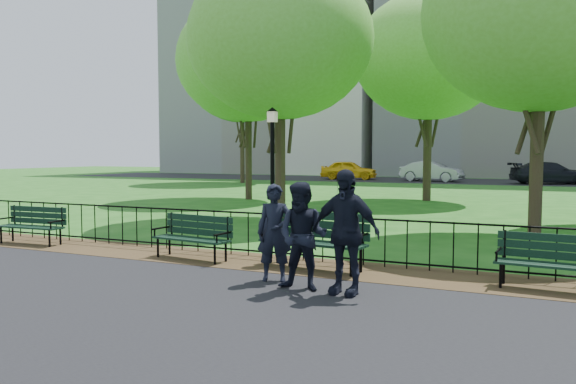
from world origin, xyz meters
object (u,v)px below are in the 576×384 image
at_px(sedan_dark, 550,173).
at_px(park_bench_left_b, 33,221).
at_px(park_bench_right_a, 553,256).
at_px(person_right, 345,232).
at_px(tree_far_w, 242,75).
at_px(tree_near_w, 280,40).
at_px(person_mid, 303,236).
at_px(park_bench_main, 298,231).
at_px(lamppost, 272,166).
at_px(park_bench_left_a, 194,232).
at_px(sedan_silver, 432,171).
at_px(person_left, 275,233).
at_px(tree_near_e, 541,12).
at_px(tree_far_c, 429,56).
at_px(tree_mid_w, 248,60).
at_px(taxi, 349,170).

bearing_deg(sedan_dark, park_bench_left_b, 137.68).
distance_m(park_bench_right_a, person_right, 3.20).
bearing_deg(park_bench_left_b, sedan_dark, 67.54).
bearing_deg(tree_far_w, tree_near_w, -58.17).
bearing_deg(person_mid, park_bench_left_b, 167.65).
distance_m(park_bench_main, tree_far_w, 29.97).
height_order(park_bench_left_b, lamppost, lamppost).
distance_m(park_bench_right_a, tree_near_w, 11.15).
bearing_deg(park_bench_left_b, park_bench_left_a, -3.83).
relative_size(sedan_silver, sedan_dark, 0.88).
bearing_deg(tree_near_w, lamppost, -68.36).
relative_size(person_left, person_right, 0.86).
relative_size(park_bench_main, park_bench_left_b, 1.26).
xyz_separation_m(person_left, sedan_dark, (4.54, 33.03, -0.05)).
bearing_deg(park_bench_left_b, tree_near_e, 25.61).
relative_size(park_bench_main, tree_near_e, 0.27).
distance_m(park_bench_right_a, tree_far_c, 17.15).
height_order(park_bench_left_a, person_mid, person_mid).
height_order(tree_near_w, person_left, tree_near_w).
relative_size(person_right, sedan_silver, 0.41).
height_order(park_bench_right_a, tree_mid_w, tree_mid_w).
distance_m(tree_near_w, person_left, 9.63).
height_order(park_bench_left_b, sedan_dark, sedan_dark).
relative_size(tree_near_w, person_mid, 4.85).
xyz_separation_m(tree_far_w, sedan_dark, (19.54, 6.80, -6.69)).
relative_size(park_bench_right_a, sedan_dark, 0.33).
xyz_separation_m(lamppost, taxi, (-7.47, 29.27, -1.00)).
xyz_separation_m(person_right, sedan_silver, (-4.55, 33.68, -0.18)).
distance_m(lamppost, tree_far_c, 13.01).
bearing_deg(tree_near_e, sedan_dark, 88.39).
xyz_separation_m(park_bench_left_b, sedan_silver, (3.38, 32.22, 0.22)).
height_order(park_bench_main, park_bench_left_b, park_bench_main).
relative_size(person_mid, taxi, 0.38).
height_order(tree_far_c, sedan_dark, tree_far_c).
height_order(tree_mid_w, taxi, tree_mid_w).
xyz_separation_m(park_bench_main, park_bench_right_a, (4.17, 0.01, -0.14)).
bearing_deg(person_right, park_bench_left_a, 165.73).
height_order(tree_near_e, person_mid, tree_near_e).
height_order(park_bench_right_a, tree_far_w, tree_far_w).
distance_m(park_bench_main, park_bench_left_a, 2.18).
relative_size(tree_near_w, sedan_dark, 1.57).
distance_m(park_bench_left_a, tree_far_w, 29.05).
distance_m(person_mid, sedan_dark, 33.64).
relative_size(tree_near_w, taxi, 1.83).
relative_size(person_right, taxi, 0.42).
distance_m(tree_far_w, person_left, 30.93).
relative_size(tree_far_w, person_left, 6.80).
xyz_separation_m(park_bench_left_b, tree_near_e, (10.43, 5.73, 4.92)).
distance_m(tree_near_w, person_mid, 10.17).
height_order(lamppost, tree_far_c, tree_far_c).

